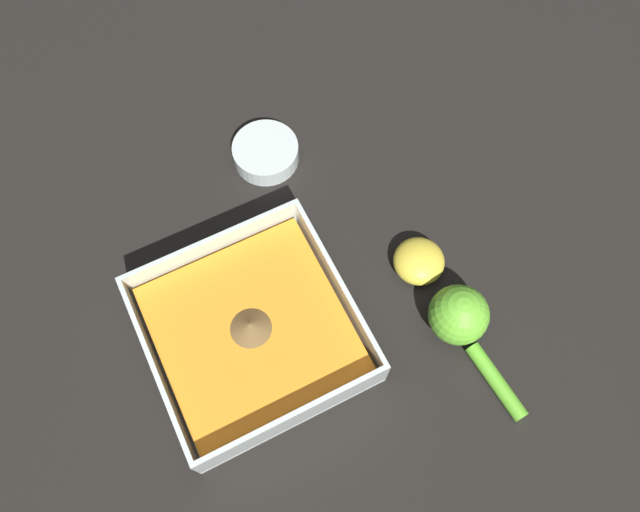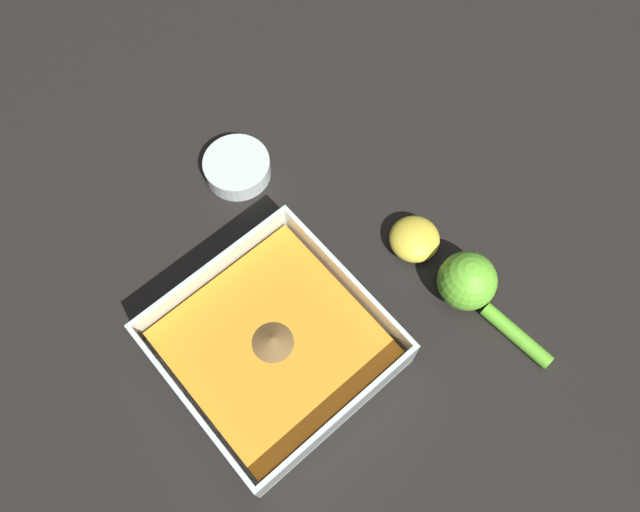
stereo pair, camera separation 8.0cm
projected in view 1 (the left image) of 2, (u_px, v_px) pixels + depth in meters
ground_plane at (293, 335)px, 0.80m from camera, size 4.00×4.00×0.00m
square_dish at (253, 332)px, 0.78m from camera, size 0.25×0.25×0.07m
spice_bowl at (266, 153)px, 0.89m from camera, size 0.09×0.09×0.03m
lemon_squeezer at (462, 320)px, 0.77m from camera, size 0.18×0.08×0.08m
lemon_half at (419, 261)px, 0.82m from camera, size 0.07×0.07×0.04m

